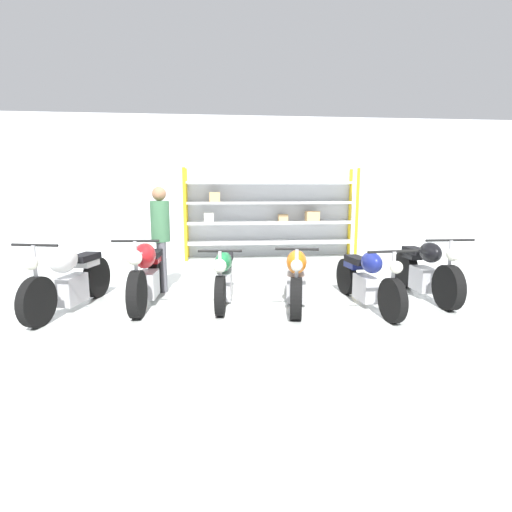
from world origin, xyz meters
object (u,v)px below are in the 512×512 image
shelving_rack (270,213)px  motorcycle_white (70,278)px  motorcycle_orange (296,279)px  motorcycle_black (425,271)px  motorcycle_red (147,274)px  person_browsing (160,230)px  motorcycle_blue (367,279)px  motorcycle_green (224,276)px

shelving_rack → motorcycle_white: size_ratio=2.12×
motorcycle_white → motorcycle_orange: 3.36m
motorcycle_black → motorcycle_white: bearing=-88.5°
motorcycle_red → person_browsing: person_browsing is taller
motorcycle_orange → motorcycle_black: (2.18, 0.16, 0.05)m
shelving_rack → motorcycle_white: (-3.54, -4.22, -0.68)m
motorcycle_white → person_browsing: person_browsing is taller
motorcycle_orange → motorcycle_blue: (1.04, -0.22, 0.03)m
motorcycle_orange → person_browsing: size_ratio=1.10×
motorcycle_red → motorcycle_black: (4.47, -0.07, -0.03)m
motorcycle_red → motorcycle_black: 4.47m
person_browsing → motorcycle_white: bearing=21.4°
motorcycle_black → motorcycle_blue: bearing=-71.0°
shelving_rack → motorcycle_blue: 4.62m
motorcycle_orange → motorcycle_black: bearing=105.8°
motorcycle_white → shelving_rack: bearing=154.0°
motorcycle_green → person_browsing: size_ratio=1.14×
shelving_rack → motorcycle_red: 4.76m
motorcycle_white → person_browsing: bearing=144.2°
motorcycle_blue → motorcycle_orange: bearing=-107.4°
shelving_rack → motorcycle_green: bearing=-107.8°
motorcycle_red → motorcycle_black: size_ratio=1.00×
motorcycle_green → motorcycle_orange: 1.14m
shelving_rack → motorcycle_white: 5.55m
shelving_rack → motorcycle_orange: 4.32m
motorcycle_green → motorcycle_black: 3.28m
motorcycle_black → person_browsing: (-4.34, 0.88, 0.62)m
motorcycle_orange → shelving_rack: bearing=-170.8°
person_browsing → motorcycle_blue: bearing=139.6°
person_browsing → shelving_rack: bearing=-144.9°
motorcycle_green → person_browsing: person_browsing is taller
motorcycle_red → person_browsing: bearing=174.3°
motorcycle_white → motorcycle_green: bearing=110.4°
motorcycle_white → motorcycle_black: size_ratio=1.02×
shelving_rack → motorcycle_red: shelving_rack is taller
motorcycle_green → motorcycle_orange: bearing=81.0°
shelving_rack → motorcycle_blue: (0.87, -4.48, -0.74)m
shelving_rack → person_browsing: bearing=-126.1°
motorcycle_blue → motorcycle_black: motorcycle_black is taller
motorcycle_green → motorcycle_black: (3.28, -0.13, 0.04)m
motorcycle_white → motorcycle_red: (1.07, 0.20, -0.01)m
motorcycle_white → motorcycle_blue: motorcycle_white is taller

